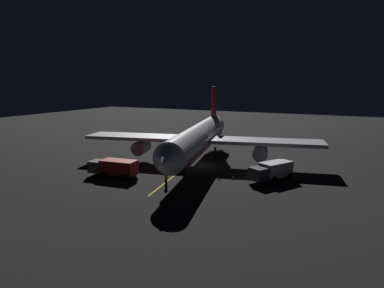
{
  "coord_description": "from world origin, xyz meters",
  "views": [
    {
      "loc": [
        -20.79,
        44.04,
        12.08
      ],
      "look_at": [
        0.0,
        2.0,
        3.5
      ],
      "focal_mm": 31.79,
      "sensor_mm": 36.0,
      "label": 1
    }
  ],
  "objects_px": {
    "baggage_truck": "(114,168)",
    "traffic_cone_near_right": "(219,177)",
    "ground_crew_worker": "(166,179)",
    "airliner": "(199,138)",
    "traffic_cone_under_wing": "(233,177)",
    "traffic_cone_near_left": "(138,163)",
    "catering_truck": "(272,171)"
  },
  "relations": [
    {
      "from": "baggage_truck",
      "to": "ground_crew_worker",
      "type": "distance_m",
      "value": 8.07
    },
    {
      "from": "ground_crew_worker",
      "to": "traffic_cone_under_wing",
      "type": "height_order",
      "value": "ground_crew_worker"
    },
    {
      "from": "baggage_truck",
      "to": "traffic_cone_under_wing",
      "type": "distance_m",
      "value": 15.25
    },
    {
      "from": "traffic_cone_near_left",
      "to": "traffic_cone_near_right",
      "type": "bearing_deg",
      "value": 171.82
    },
    {
      "from": "traffic_cone_under_wing",
      "to": "baggage_truck",
      "type": "bearing_deg",
      "value": 22.1
    },
    {
      "from": "traffic_cone_under_wing",
      "to": "airliner",
      "type": "bearing_deg",
      "value": -36.16
    },
    {
      "from": "ground_crew_worker",
      "to": "traffic_cone_near_right",
      "type": "relative_size",
      "value": 3.16
    },
    {
      "from": "catering_truck",
      "to": "ground_crew_worker",
      "type": "relative_size",
      "value": 3.54
    },
    {
      "from": "baggage_truck",
      "to": "ground_crew_worker",
      "type": "height_order",
      "value": "baggage_truck"
    },
    {
      "from": "airliner",
      "to": "baggage_truck",
      "type": "relative_size",
      "value": 5.39
    },
    {
      "from": "airliner",
      "to": "traffic_cone_near_right",
      "type": "distance_m",
      "value": 9.11
    },
    {
      "from": "traffic_cone_near_left",
      "to": "traffic_cone_near_right",
      "type": "relative_size",
      "value": 1.0
    },
    {
      "from": "airliner",
      "to": "traffic_cone_under_wing",
      "type": "bearing_deg",
      "value": 143.84
    },
    {
      "from": "catering_truck",
      "to": "traffic_cone_under_wing",
      "type": "xyz_separation_m",
      "value": [
        4.52,
        1.66,
        -0.94
      ]
    },
    {
      "from": "baggage_truck",
      "to": "catering_truck",
      "type": "relative_size",
      "value": 1.07
    },
    {
      "from": "baggage_truck",
      "to": "traffic_cone_near_left",
      "type": "xyz_separation_m",
      "value": [
        1.17,
        -6.94,
        -0.94
      ]
    },
    {
      "from": "catering_truck",
      "to": "traffic_cone_near_right",
      "type": "distance_m",
      "value": 6.59
    },
    {
      "from": "baggage_truck",
      "to": "traffic_cone_near_right",
      "type": "distance_m",
      "value": 13.55
    },
    {
      "from": "airliner",
      "to": "baggage_truck",
      "type": "distance_m",
      "value": 13.28
    },
    {
      "from": "airliner",
      "to": "traffic_cone_under_wing",
      "type": "distance_m",
      "value": 9.71
    },
    {
      "from": "airliner",
      "to": "ground_crew_worker",
      "type": "height_order",
      "value": "airliner"
    },
    {
      "from": "baggage_truck",
      "to": "airliner",
      "type": "bearing_deg",
      "value": -121.94
    },
    {
      "from": "ground_crew_worker",
      "to": "traffic_cone_near_right",
      "type": "xyz_separation_m",
      "value": [
        -4.53,
        -5.51,
        -0.64
      ]
    },
    {
      "from": "baggage_truck",
      "to": "traffic_cone_under_wing",
      "type": "bearing_deg",
      "value": -157.9
    },
    {
      "from": "traffic_cone_near_left",
      "to": "catering_truck",
      "type": "bearing_deg",
      "value": -178.7
    },
    {
      "from": "catering_truck",
      "to": "ground_crew_worker",
      "type": "xyz_separation_m",
      "value": [
        10.58,
        7.94,
        -0.3
      ]
    },
    {
      "from": "traffic_cone_near_left",
      "to": "traffic_cone_near_right",
      "type": "distance_m",
      "value": 13.88
    },
    {
      "from": "baggage_truck",
      "to": "catering_truck",
      "type": "height_order",
      "value": "catering_truck"
    },
    {
      "from": "ground_crew_worker",
      "to": "traffic_cone_near_left",
      "type": "relative_size",
      "value": 3.16
    },
    {
      "from": "ground_crew_worker",
      "to": "catering_truck",
      "type": "bearing_deg",
      "value": -143.13
    },
    {
      "from": "baggage_truck",
      "to": "traffic_cone_near_right",
      "type": "bearing_deg",
      "value": -158.43
    },
    {
      "from": "ground_crew_worker",
      "to": "airliner",
      "type": "bearing_deg",
      "value": -84.2
    }
  ]
}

